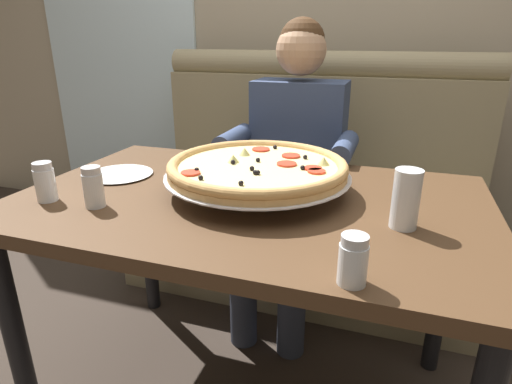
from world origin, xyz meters
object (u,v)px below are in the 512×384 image
(booth_bench, at_px, (308,203))
(dining_table, at_px, (249,224))
(patio_chair, at_px, (179,121))
(shaker_oregano, at_px, (94,190))
(shaker_parmesan, at_px, (353,263))
(shaker_pepper_flakes, at_px, (45,185))
(pizza, at_px, (258,168))
(plate_near_left, at_px, (119,172))
(diner_main, at_px, (293,157))
(drinking_glass, at_px, (405,203))

(booth_bench, distance_m, dining_table, 0.93)
(dining_table, relative_size, patio_chair, 1.58)
(shaker_oregano, bearing_deg, booth_bench, 71.03)
(shaker_parmesan, bearing_deg, booth_bench, 104.95)
(booth_bench, height_order, shaker_pepper_flakes, booth_bench)
(pizza, height_order, shaker_pepper_flakes, shaker_pepper_flakes)
(dining_table, distance_m, shaker_oregano, 0.45)
(booth_bench, bearing_deg, dining_table, -90.00)
(shaker_oregano, bearing_deg, patio_chair, 113.39)
(booth_bench, relative_size, shaker_pepper_flakes, 14.86)
(pizza, height_order, patio_chair, pizza)
(plate_near_left, distance_m, patio_chair, 2.22)
(diner_main, xyz_separation_m, shaker_parmesan, (0.36, -1.00, 0.09))
(plate_near_left, height_order, patio_chair, patio_chair)
(pizza, height_order, drinking_glass, drinking_glass)
(diner_main, height_order, shaker_parmesan, diner_main)
(booth_bench, height_order, pizza, booth_bench)
(shaker_parmesan, xyz_separation_m, patio_chair, (-1.70, 2.45, -0.28))
(shaker_oregano, relative_size, plate_near_left, 0.51)
(shaker_oregano, bearing_deg, dining_table, 28.55)
(shaker_oregano, height_order, drinking_glass, drinking_glass)
(pizza, bearing_deg, shaker_parmesan, -52.01)
(dining_table, xyz_separation_m, pizza, (0.01, 0.05, 0.16))
(plate_near_left, bearing_deg, shaker_pepper_flakes, -101.39)
(shaker_pepper_flakes, bearing_deg, patio_chair, 109.87)
(patio_chair, bearing_deg, shaker_oregano, -66.61)
(shaker_oregano, distance_m, drinking_glass, 0.82)
(dining_table, relative_size, shaker_oregano, 11.86)
(booth_bench, relative_size, dining_table, 1.24)
(pizza, xyz_separation_m, drinking_glass, (0.42, -0.12, -0.01))
(booth_bench, relative_size, shaker_oregano, 14.71)
(shaker_parmesan, bearing_deg, shaker_pepper_flakes, 169.70)
(shaker_parmesan, relative_size, plate_near_left, 0.45)
(pizza, distance_m, shaker_pepper_flakes, 0.61)
(booth_bench, height_order, shaker_parmesan, booth_bench)
(booth_bench, xyz_separation_m, pizza, (0.01, -0.84, 0.43))
(plate_near_left, bearing_deg, drinking_glass, -7.91)
(dining_table, bearing_deg, diner_main, 92.00)
(shaker_oregano, bearing_deg, diner_main, 66.87)
(pizza, xyz_separation_m, plate_near_left, (-0.49, 0.00, -0.06))
(plate_near_left, bearing_deg, patio_chair, 113.50)
(shaker_oregano, xyz_separation_m, drinking_glass, (0.81, 0.13, 0.02))
(dining_table, xyz_separation_m, shaker_parmesan, (0.34, -0.37, 0.13))
(shaker_oregano, xyz_separation_m, plate_near_left, (-0.11, 0.26, -0.04))
(booth_bench, bearing_deg, pizza, -89.36)
(shaker_pepper_flakes, relative_size, drinking_glass, 0.76)
(plate_near_left, bearing_deg, dining_table, -6.13)
(shaker_pepper_flakes, distance_m, plate_near_left, 0.27)
(shaker_pepper_flakes, height_order, shaker_oregano, shaker_oregano)
(diner_main, distance_m, shaker_pepper_flakes, 0.99)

